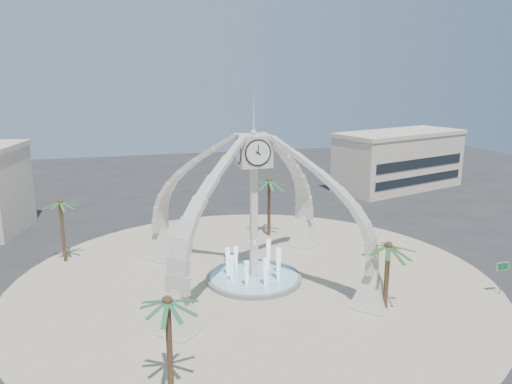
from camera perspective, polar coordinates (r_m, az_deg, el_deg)
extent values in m
plane|color=#282828|center=(42.58, -0.25, -10.09)|extent=(140.00, 140.00, 0.00)
cylinder|color=tan|center=(42.57, -0.25, -10.05)|extent=(40.00, 40.00, 0.06)
cube|color=beige|center=(40.88, -0.25, -3.78)|extent=(0.55, 0.55, 9.80)
cube|color=beige|center=(39.50, -0.26, 4.77)|extent=(2.50, 2.50, 2.50)
cone|color=beige|center=(39.14, -0.27, 9.48)|extent=(0.20, 0.20, 4.00)
cylinder|color=white|center=(38.27, 0.23, 4.49)|extent=(1.84, 0.04, 1.84)
pyramid|color=beige|center=(50.37, 5.48, -4.43)|extent=(3.80, 3.80, 3.20)
pyramid|color=beige|center=(47.47, -10.80, -5.74)|extent=(3.80, 3.80, 3.20)
pyramid|color=beige|center=(34.44, -8.86, -13.29)|extent=(3.80, 3.80, 3.20)
pyramid|color=beige|center=(38.34, 13.02, -10.61)|extent=(3.80, 3.80, 3.20)
cylinder|color=gray|center=(42.50, -0.25, -9.84)|extent=(8.00, 8.00, 0.40)
cylinder|color=#99DCE5|center=(42.42, -0.25, -9.57)|extent=(7.40, 7.40, 0.04)
cone|color=white|center=(41.82, -0.25, -7.55)|extent=(0.60, 0.60, 3.20)
cube|color=beige|center=(78.05, 15.99, 3.32)|extent=(21.49, 13.79, 8.00)
cube|color=beige|center=(77.46, 16.19, 6.45)|extent=(21.87, 14.17, 0.60)
cylinder|color=brown|center=(37.58, 14.69, -9.54)|extent=(0.34, 0.34, 5.23)
cylinder|color=brown|center=(48.91, -21.21, -4.24)|extent=(0.31, 0.31, 5.84)
cylinder|color=brown|center=(52.82, 1.50, -1.83)|extent=(0.36, 0.36, 6.20)
cylinder|color=brown|center=(28.59, -9.87, -16.81)|extent=(0.33, 0.33, 5.38)
cylinder|color=slate|center=(43.96, 26.24, -8.78)|extent=(0.09, 0.09, 2.83)
cube|color=#175C2F|center=(43.63, 26.37, -7.61)|extent=(0.96, 0.08, 0.57)
cube|color=white|center=(43.63, 26.37, -7.61)|extent=(1.04, 0.06, 0.64)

